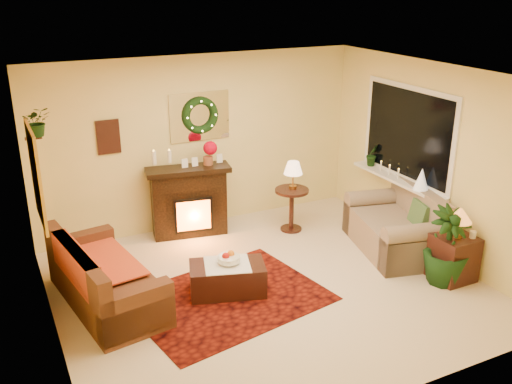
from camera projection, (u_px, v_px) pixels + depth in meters
name	position (u px, v px, depth m)	size (l,w,h in m)	color
floor	(268.00, 287.00, 7.09)	(5.00, 5.00, 0.00)	beige
ceiling	(270.00, 77.00, 6.17)	(5.00, 5.00, 0.00)	white
wall_back	(200.00, 142.00, 8.52)	(5.00, 5.00, 0.00)	#EFD88C
wall_front	(393.00, 274.00, 4.74)	(5.00, 5.00, 0.00)	#EFD88C
wall_left	(44.00, 229.00, 5.60)	(4.50, 4.50, 0.00)	#EFD88C
wall_right	(434.00, 161.00, 7.66)	(4.50, 4.50, 0.00)	#EFD88C
area_rug	(227.00, 298.00, 6.84)	(2.21, 1.66, 0.01)	#5E1206
sofa	(106.00, 270.00, 6.61)	(0.82, 1.87, 0.81)	#4C3524
red_throw	(101.00, 262.00, 6.74)	(0.73, 1.19, 0.02)	red
fireplace	(189.00, 200.00, 8.38)	(1.07, 0.34, 0.98)	black
poinsettia	(210.00, 148.00, 8.23)	(0.20, 0.20, 0.20)	#B8001A
mantel_candle_a	(154.00, 158.00, 7.93)	(0.06, 0.06, 0.19)	white
mantel_candle_b	(169.00, 156.00, 7.99)	(0.06, 0.06, 0.17)	#F6F5C6
mantel_mirror	(200.00, 116.00, 8.36)	(0.92, 0.02, 0.72)	white
wreath	(201.00, 116.00, 8.32)	(0.55, 0.55, 0.11)	#194719
wall_art	(108.00, 137.00, 7.86)	(0.32, 0.03, 0.48)	#381E11
gold_mirror	(36.00, 176.00, 5.70)	(0.03, 0.84, 1.00)	gold
hanging_plant	(39.00, 136.00, 6.31)	(0.33, 0.28, 0.36)	#194719
loveseat	(394.00, 222.00, 7.94)	(0.90, 1.55, 0.90)	gray
window_frame	(408.00, 134.00, 8.03)	(0.03, 1.86, 1.36)	white
window_glass	(407.00, 134.00, 8.02)	(0.02, 1.70, 1.22)	black
window_sill	(398.00, 180.00, 8.22)	(0.22, 1.86, 0.04)	white
mini_tree	(421.00, 179.00, 7.75)	(0.21, 0.21, 0.31)	white
sill_plant	(373.00, 153.00, 8.73)	(0.25, 0.20, 0.46)	#264520
side_table_round	(291.00, 210.00, 8.59)	(0.51, 0.51, 0.66)	#4C301B
lamp_cream	(293.00, 175.00, 8.41)	(0.28, 0.28, 0.43)	#FFD2A2
end_table_square	(453.00, 259.00, 7.21)	(0.48, 0.48, 0.59)	#382213
lamp_tiffany	(459.00, 226.00, 7.03)	(0.30, 0.30, 0.44)	#FFB142
coffee_table	(227.00, 277.00, 6.90)	(0.90, 0.49, 0.38)	#46311E
fruit_bowl	(229.00, 259.00, 6.84)	(0.27, 0.27, 0.06)	white
floor_palm	(446.00, 250.00, 7.06)	(1.67, 1.67, 2.98)	#224D27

